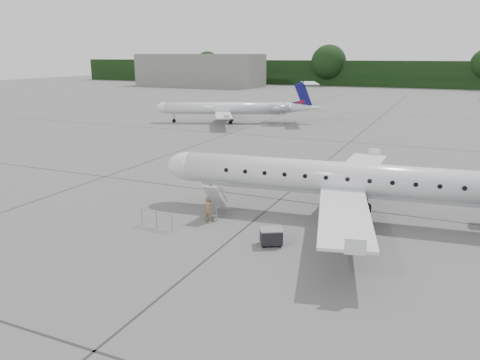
% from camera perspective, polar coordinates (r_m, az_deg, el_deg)
% --- Properties ---
extents(ground, '(320.00, 320.00, 0.00)m').
position_cam_1_polar(ground, '(26.35, 13.30, -7.08)').
color(ground, slate).
rests_on(ground, ground).
extents(treeline, '(260.00, 4.00, 8.00)m').
position_cam_1_polar(treeline, '(154.28, 23.08, 11.72)').
color(treeline, black).
rests_on(treeline, ground).
extents(terminal_building, '(40.00, 14.00, 10.00)m').
position_cam_1_polar(terminal_building, '(153.36, -4.93, 13.19)').
color(terminal_building, slate).
rests_on(terminal_building, ground).
extents(main_regional_jet, '(29.14, 22.45, 6.95)m').
position_cam_1_polar(main_regional_jet, '(28.75, 13.51, 2.03)').
color(main_regional_jet, silver).
rests_on(main_regional_jet, ground).
extents(airstair, '(1.09, 2.23, 2.18)m').
position_cam_1_polar(airstair, '(29.03, -3.00, -2.32)').
color(airstair, silver).
rests_on(airstair, ground).
extents(passenger, '(0.59, 0.39, 1.59)m').
position_cam_1_polar(passenger, '(28.04, -3.87, -3.61)').
color(passenger, '#846348').
rests_on(passenger, ground).
extents(safety_railing, '(2.20, 0.25, 1.00)m').
position_cam_1_polar(safety_railing, '(27.55, -10.14, -4.80)').
color(safety_railing, gray).
rests_on(safety_railing, ground).
extents(baggage_cart, '(1.42, 1.33, 0.97)m').
position_cam_1_polar(baggage_cart, '(24.83, 3.81, -6.87)').
color(baggage_cart, black).
rests_on(baggage_cart, ground).
extents(bg_regional_left, '(27.23, 23.61, 5.98)m').
position_cam_1_polar(bg_regional_left, '(69.33, -1.82, 9.43)').
color(bg_regional_left, silver).
rests_on(bg_regional_left, ground).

